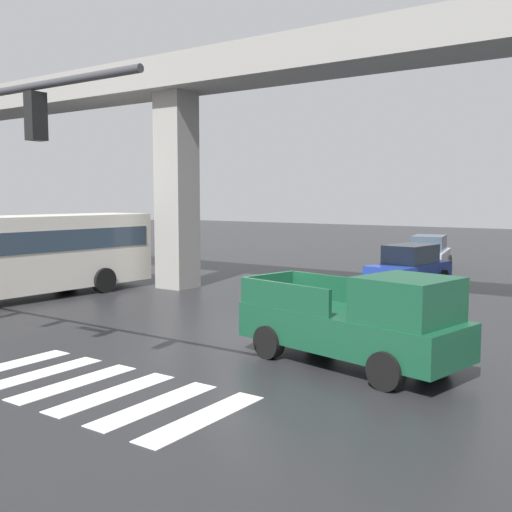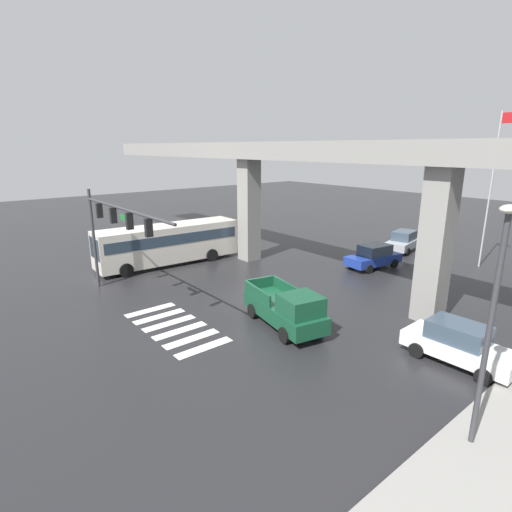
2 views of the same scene
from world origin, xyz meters
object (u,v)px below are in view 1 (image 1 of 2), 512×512
object	(u,v)px
pickup_truck	(360,322)
city_bus	(13,252)
sedan_blue	(410,266)
sedan_silver	(429,253)

from	to	relation	value
pickup_truck	city_bus	size ratio (longest dim) A/B	0.49
pickup_truck	sedan_blue	xyz separation A→B (m)	(-3.43, 12.06, -0.14)
pickup_truck	city_bus	bearing A→B (deg)	176.50
sedan_silver	pickup_truck	bearing A→B (deg)	-75.43
pickup_truck	sedan_silver	world-z (taller)	pickup_truck
city_bus	pickup_truck	bearing A→B (deg)	-3.50
pickup_truck	sedan_silver	distance (m)	18.89
city_bus	sedan_blue	bearing A→B (deg)	46.98
city_bus	sedan_blue	xyz separation A→B (m)	(10.46, 11.21, -0.87)
city_bus	sedan_blue	world-z (taller)	city_bus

